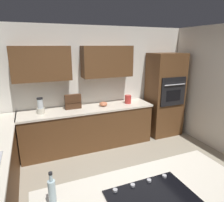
% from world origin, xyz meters
% --- Properties ---
extents(ground_plane, '(14.00, 14.00, 0.00)m').
position_xyz_m(ground_plane, '(0.00, 0.00, 0.00)').
color(ground_plane, '#9E937F').
extents(wall_back, '(6.00, 0.44, 2.60)m').
position_xyz_m(wall_back, '(0.07, -2.05, 1.43)').
color(wall_back, white).
rests_on(wall_back, ground).
extents(lower_cabinets_back, '(2.80, 0.60, 0.86)m').
position_xyz_m(lower_cabinets_back, '(0.10, -1.72, 0.43)').
color(lower_cabinets_back, brown).
rests_on(lower_cabinets_back, ground).
extents(countertop_back, '(2.84, 0.64, 0.04)m').
position_xyz_m(countertop_back, '(0.10, -1.72, 0.88)').
color(countertop_back, silver).
rests_on(countertop_back, lower_cabinets_back).
extents(wall_oven, '(0.80, 0.66, 2.01)m').
position_xyz_m(wall_oven, '(-1.85, -1.72, 1.01)').
color(wall_oven, brown).
rests_on(wall_oven, ground).
extents(cooktop, '(0.76, 0.56, 0.03)m').
position_xyz_m(cooktop, '(0.30, 1.06, 0.91)').
color(cooktop, black).
rests_on(cooktop, island_top).
extents(blender, '(0.15, 0.15, 0.32)m').
position_xyz_m(blender, '(1.05, -1.74, 1.04)').
color(blender, beige).
rests_on(blender, countertop_back).
extents(mixing_bowl, '(0.18, 0.18, 0.10)m').
position_xyz_m(mixing_bowl, '(-0.25, -1.74, 0.95)').
color(mixing_bowl, '#CC724C').
rests_on(mixing_bowl, countertop_back).
extents(spice_rack, '(0.33, 0.11, 0.31)m').
position_xyz_m(spice_rack, '(0.40, -1.80, 1.05)').
color(spice_rack, '#472B19').
rests_on(spice_rack, countertop_back).
extents(kettle, '(0.15, 0.15, 0.19)m').
position_xyz_m(kettle, '(-0.85, -1.74, 0.99)').
color(kettle, red).
rests_on(kettle, countertop_back).
extents(oil_bottle, '(0.06, 0.06, 0.33)m').
position_xyz_m(oil_bottle, '(1.11, 0.80, 1.04)').
color(oil_bottle, silver).
rests_on(oil_bottle, island_top).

